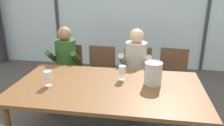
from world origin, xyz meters
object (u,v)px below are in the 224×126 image
object	(u,v)px
chair_near_curtain	(68,68)
wine_glass_by_left_taster	(48,76)
chair_right_of_center	(173,74)
ice_bucket_primary	(153,73)
person_olive_shirt	(65,61)
wine_glass_near_bucket	(122,70)
dining_table	(107,91)
chair_left_of_center	(101,70)
chair_center	(137,73)
person_beige_jumper	(135,65)

from	to	relation	value
chair_near_curtain	wine_glass_by_left_taster	bearing A→B (deg)	-78.76
chair_right_of_center	ice_bucket_primary	bearing A→B (deg)	-103.77
wine_glass_by_left_taster	ice_bucket_primary	bearing A→B (deg)	10.93
chair_near_curtain	person_olive_shirt	size ratio (longest dim) A/B	0.74
ice_bucket_primary	wine_glass_near_bucket	world-z (taller)	ice_bucket_primary
dining_table	person_olive_shirt	size ratio (longest dim) A/B	1.74
dining_table	chair_left_of_center	bearing A→B (deg)	105.90
chair_right_of_center	chair_left_of_center	bearing A→B (deg)	-171.52
ice_bucket_primary	dining_table	bearing A→B (deg)	-165.67
chair_left_of_center	wine_glass_by_left_taster	bearing A→B (deg)	-106.79
chair_near_curtain	wine_glass_near_bucket	distance (m)	1.30
dining_table	wine_glass_by_left_taster	distance (m)	0.68
chair_left_of_center	chair_center	bearing A→B (deg)	1.58
dining_table	wine_glass_by_left_taster	world-z (taller)	wine_glass_by_left_taster
chair_center	person_beige_jumper	xyz separation A→B (m)	(-0.03, -0.13, 0.17)
chair_right_of_center	ice_bucket_primary	world-z (taller)	ice_bucket_primary
person_beige_jumper	wine_glass_near_bucket	xyz separation A→B (m)	(-0.12, -0.64, 0.15)
person_beige_jumper	ice_bucket_primary	distance (m)	0.77
chair_left_of_center	chair_center	distance (m)	0.58
chair_left_of_center	wine_glass_near_bucket	xyz separation A→B (m)	(0.42, -0.78, 0.32)
person_beige_jumper	wine_glass_by_left_taster	size ratio (longest dim) A/B	7.01
person_olive_shirt	ice_bucket_primary	world-z (taller)	person_olive_shirt
chair_right_of_center	person_olive_shirt	xyz separation A→B (m)	(-1.65, -0.17, 0.17)
wine_glass_by_left_taster	chair_center	bearing A→B (deg)	48.21
chair_left_of_center	dining_table	bearing A→B (deg)	-71.73
person_olive_shirt	ice_bucket_primary	size ratio (longest dim) A/B	4.65
chair_near_curtain	person_beige_jumper	distance (m)	1.12
dining_table	person_beige_jumper	size ratio (longest dim) A/B	1.74
chair_left_of_center	chair_center	size ratio (longest dim) A/B	1.00
chair_left_of_center	ice_bucket_primary	size ratio (longest dim) A/B	3.43
person_olive_shirt	person_beige_jumper	world-z (taller)	same
dining_table	person_olive_shirt	world-z (taller)	person_olive_shirt
chair_center	person_beige_jumper	bearing A→B (deg)	-106.49
chair_left_of_center	person_beige_jumper	distance (m)	0.59
chair_center	chair_right_of_center	bearing A→B (deg)	1.61
chair_center	person_olive_shirt	world-z (taller)	person_olive_shirt
person_beige_jumper	wine_glass_near_bucket	size ratio (longest dim) A/B	7.01
chair_center	wine_glass_near_bucket	xyz separation A→B (m)	(-0.15, -0.77, 0.32)
wine_glass_by_left_taster	wine_glass_near_bucket	size ratio (longest dim) A/B	1.00
chair_left_of_center	chair_right_of_center	bearing A→B (deg)	4.06
dining_table	person_beige_jumper	bearing A→B (deg)	72.31
dining_table	person_olive_shirt	distance (m)	1.17
dining_table	chair_center	xyz separation A→B (m)	(0.30, 0.97, -0.14)
dining_table	chair_left_of_center	distance (m)	1.03
person_olive_shirt	wine_glass_by_left_taster	size ratio (longest dim) A/B	7.01
chair_left_of_center	chair_right_of_center	size ratio (longest dim) A/B	1.00
chair_right_of_center	wine_glass_by_left_taster	xyz separation A→B (m)	(-1.48, -1.10, 0.32)
wine_glass_near_bucket	chair_near_curtain	bearing A→B (deg)	140.74
chair_right_of_center	person_beige_jumper	size ratio (longest dim) A/B	0.74
chair_center	chair_right_of_center	size ratio (longest dim) A/B	1.00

